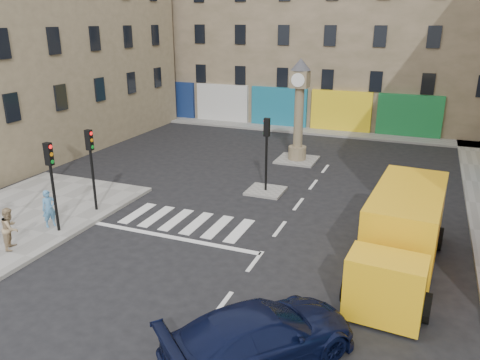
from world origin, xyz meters
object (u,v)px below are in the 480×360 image
Objects in this scene: pedestrian_blue at (49,208)px; traffic_light_island at (267,143)px; navy_sedan at (261,335)px; traffic_light_left_near at (51,173)px; yellow_van at (402,233)px; traffic_light_left_far at (91,157)px; pedestrian_tan at (10,228)px; clock_pillar at (299,104)px.

traffic_light_island is at bearing -14.97° from pedestrian_blue.
pedestrian_blue reaches higher than navy_sedan.
yellow_van is at bearing 9.66° from traffic_light_left_near.
traffic_light_island reaches higher than yellow_van.
traffic_light_left_far is 0.71× the size of navy_sedan.
traffic_light_left_near is 2.55m from pedestrian_tan.
traffic_light_left_far is at bearing 8.29° from navy_sedan.
pedestrian_blue is at bearing -104.84° from traffic_light_left_far.
navy_sedan is at bearing -71.70° from traffic_light_island.
pedestrian_blue is at bearing -167.59° from yellow_van.
traffic_light_left_near is 0.71× the size of navy_sedan.
navy_sedan is 6.95m from yellow_van.
pedestrian_blue is 2.08m from pedestrian_tan.
yellow_van is at bearing -54.37° from pedestrian_blue.
yellow_van is (6.87, -11.55, -2.20)m from clock_pillar.
yellow_van is at bearing -0.69° from traffic_light_left_far.
pedestrian_tan is (-6.79, -15.67, -2.59)m from clock_pillar.
traffic_light_island is at bearing 40.60° from traffic_light_left_far.
yellow_van is 14.27m from pedestrian_tan.
traffic_light_island is (6.30, 7.80, -0.03)m from traffic_light_left_near.
traffic_light_island is at bearing 51.07° from traffic_light_left_near.
traffic_light_island is 0.61× the size of clock_pillar.
yellow_van is at bearing -59.26° from clock_pillar.
pedestrian_tan is at bearing -113.42° from clock_pillar.
pedestrian_blue is (-10.79, 4.22, 0.19)m from navy_sedan.
traffic_light_left_near reaches higher than pedestrian_tan.
traffic_light_left_far is 8.30m from traffic_light_island.
traffic_light_left_near is 2.34× the size of pedestrian_blue.
clock_pillar is 18.45m from navy_sedan.
traffic_light_island is (6.30, 5.40, -0.03)m from traffic_light_left_far.
traffic_light_island is 10.38m from pedestrian_blue.
navy_sedan is 0.68× the size of yellow_van.
clock_pillar is (6.30, 11.40, 0.93)m from traffic_light_left_far.
clock_pillar is at bearing 61.06° from traffic_light_left_far.
traffic_light_left_near is at bearing -166.37° from yellow_van.
traffic_light_left_near is at bearing -114.55° from clock_pillar.
traffic_light_left_near is at bearing -90.00° from traffic_light_left_far.
clock_pillar reaches higher than traffic_light_island.
traffic_light_left_near is 1.79m from pedestrian_blue.
clock_pillar is (0.00, 6.00, 0.96)m from traffic_light_island.
traffic_light_island is 6.07m from clock_pillar.
clock_pillar reaches higher than traffic_light_left_near.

